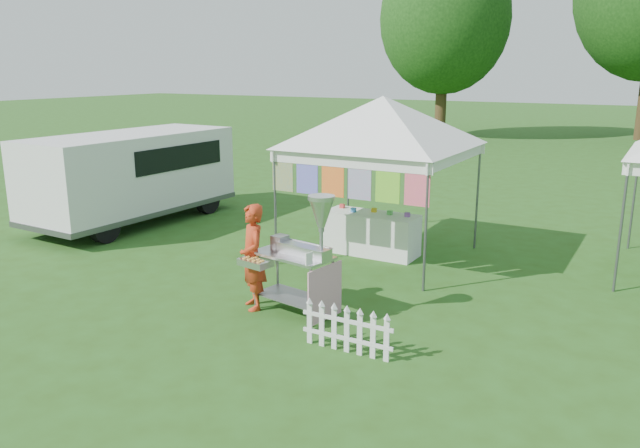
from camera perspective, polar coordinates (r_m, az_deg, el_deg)
The scene contains 8 objects.
ground at distance 9.09m, azimuth -3.85°, elevation -8.51°, with size 120.00×120.00×0.00m, color #294E16.
canopy_main at distance 11.47m, azimuth 5.80°, elevation 11.52°, with size 4.24×4.24×3.45m.
tree_left at distance 32.83m, azimuth 11.33°, elevation 17.93°, with size 6.40×6.40×9.53m.
donut_cart at distance 8.78m, azimuth -1.61°, elevation -1.96°, with size 1.40×0.87×1.80m.
vendor at distance 9.21m, azimuth -6.18°, elevation -3.02°, with size 0.58×0.38×1.58m, color #B73316.
cargo_van at distance 15.02m, azimuth -16.47°, elevation 4.39°, with size 2.12×5.00×2.05m.
picket_fence at distance 7.93m, azimuth 2.47°, elevation -9.74°, with size 1.26×0.04×0.56m.
display_table at distance 12.00m, azimuth 4.68°, elevation -0.87°, with size 1.80×0.70×0.80m, color white.
Camera 1 is at (4.69, -6.96, 3.49)m, focal length 35.00 mm.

